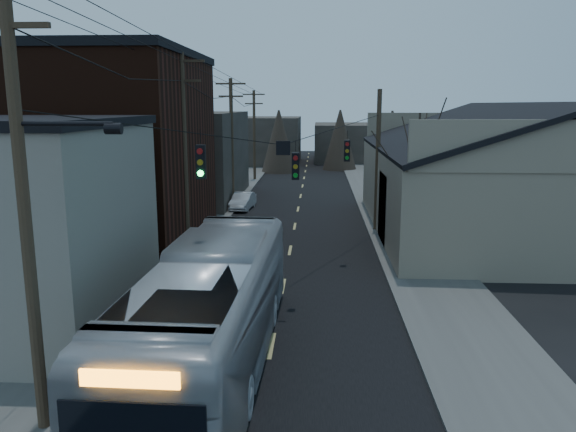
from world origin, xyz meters
TOP-DOWN VIEW (x-y plane):
  - road_surface at (0.00, 30.00)m, footprint 9.00×110.00m
  - sidewalk_left at (-6.50, 30.00)m, footprint 4.00×110.00m
  - sidewalk_right at (6.50, 30.00)m, footprint 4.00×110.00m
  - building_clapboard at (-9.00, 9.00)m, footprint 8.00×8.00m
  - building_brick at (-10.00, 20.00)m, footprint 10.00×12.00m
  - building_left_far at (-9.50, 36.00)m, footprint 9.00×14.00m
  - warehouse at (13.00, 25.00)m, footprint 16.16×20.60m
  - building_far_left at (-6.00, 65.00)m, footprint 10.00×12.00m
  - building_far_right at (7.00, 70.00)m, footprint 12.00×14.00m
  - bare_tree at (6.50, 20.00)m, footprint 0.40×0.40m
  - utility_lines at (-3.11, 24.14)m, footprint 11.24×45.28m
  - bus at (-1.58, 6.31)m, footprint 3.36×13.04m
  - parked_car at (-4.08, 31.73)m, footprint 1.66×3.86m

SIDE VIEW (x-z plane):
  - road_surface at x=0.00m, z-range 0.00..0.02m
  - sidewalk_left at x=-6.50m, z-range 0.00..0.12m
  - sidewalk_right at x=6.50m, z-range 0.00..0.12m
  - parked_car at x=-4.08m, z-range 0.00..1.24m
  - bus at x=-1.58m, z-range 0.00..3.61m
  - building_far_right at x=7.00m, z-range 0.00..5.00m
  - warehouse at x=13.00m, z-range -1.17..6.56m
  - building_far_left at x=-6.00m, z-range 0.00..6.00m
  - building_clapboard at x=-9.00m, z-range 0.00..7.00m
  - building_left_far at x=-9.50m, z-range 0.00..7.00m
  - bare_tree at x=6.50m, z-range 0.00..7.20m
  - utility_lines at x=-3.11m, z-range -0.30..10.20m
  - building_brick at x=-10.00m, z-range 0.00..10.00m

